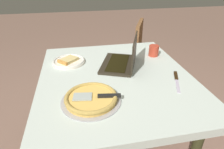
{
  "coord_description": "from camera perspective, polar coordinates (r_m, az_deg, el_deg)",
  "views": [
    {
      "loc": [
        1.07,
        -0.23,
        1.35
      ],
      "look_at": [
        0.06,
        -0.04,
        0.78
      ],
      "focal_mm": 30.57,
      "sensor_mm": 36.0,
      "label": 1
    }
  ],
  "objects": [
    {
      "name": "pizza_tray",
      "position": [
        1.02,
        -6.27,
        -7.06
      ],
      "size": [
        0.32,
        0.32,
        0.04
      ],
      "color": "#AAA7AA",
      "rests_on": "dining_table"
    },
    {
      "name": "dining_table",
      "position": [
        1.3,
        1.03,
        -3.11
      ],
      "size": [
        1.12,
        0.98,
        0.73
      ],
      "color": "silver",
      "rests_on": "ground_plane"
    },
    {
      "name": "laptop",
      "position": [
        1.37,
        3.31,
        4.36
      ],
      "size": [
        0.4,
        0.34,
        0.21
      ],
      "color": "#2B241A",
      "rests_on": "dining_table"
    },
    {
      "name": "table_knife",
      "position": [
        1.27,
        18.73,
        -1.36
      ],
      "size": [
        0.24,
        0.11,
        0.01
      ],
      "color": "silver",
      "rests_on": "dining_table"
    },
    {
      "name": "chair_near",
      "position": [
        2.18,
        4.49,
        6.4
      ],
      "size": [
        0.57,
        0.57,
        0.86
      ],
      "color": "brown",
      "rests_on": "ground_plane"
    },
    {
      "name": "pizza_plate",
      "position": [
        1.45,
        -12.84,
        3.91
      ],
      "size": [
        0.24,
        0.24,
        0.04
      ],
      "color": "white",
      "rests_on": "dining_table"
    },
    {
      "name": "drink_cup",
      "position": [
        1.56,
        12.36,
        7.01
      ],
      "size": [
        0.08,
        0.08,
        0.09
      ],
      "color": "#C03E29",
      "rests_on": "dining_table"
    }
  ]
}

